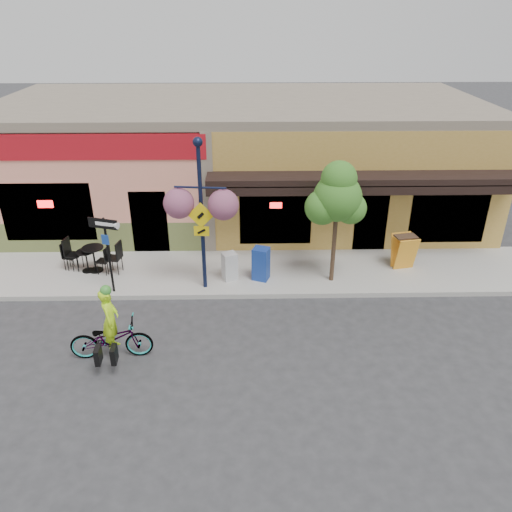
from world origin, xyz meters
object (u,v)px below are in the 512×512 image
(building, at_px, (240,157))
(lamp_post, at_px, (202,217))
(bicycle, at_px, (111,339))
(newspaper_box_grey, at_px, (230,266))
(cyclist_rider, at_px, (112,329))
(street_tree, at_px, (336,223))
(one_way_sign, at_px, (109,256))
(newspaper_box_blue, at_px, (261,264))

(building, distance_m, lamp_post, 6.60)
(bicycle, distance_m, newspaper_box_grey, 4.47)
(cyclist_rider, bearing_deg, street_tree, -63.33)
(building, relative_size, one_way_sign, 7.83)
(one_way_sign, relative_size, newspaper_box_blue, 2.25)
(lamp_post, relative_size, newspaper_box_grey, 5.14)
(newspaper_box_grey, bearing_deg, street_tree, -26.25)
(building, distance_m, newspaper_box_blue, 6.31)
(street_tree, bearing_deg, cyclist_rider, -149.57)
(newspaper_box_grey, bearing_deg, cyclist_rider, -151.69)
(street_tree, bearing_deg, bicycle, -149.79)
(one_way_sign, bearing_deg, bicycle, -60.16)
(building, distance_m, cyclist_rider, 10.15)
(bicycle, height_order, newspaper_box_blue, newspaper_box_blue)
(newspaper_box_grey, bearing_deg, building, 62.99)
(one_way_sign, distance_m, newspaper_box_blue, 4.44)
(cyclist_rider, bearing_deg, newspaper_box_grey, -41.23)
(bicycle, distance_m, street_tree, 6.95)
(lamp_post, distance_m, newspaper_box_grey, 2.00)
(building, bearing_deg, bicycle, -107.61)
(bicycle, relative_size, street_tree, 0.52)
(cyclist_rider, bearing_deg, one_way_sign, 9.86)
(building, xyz_separation_m, cyclist_rider, (-3.00, -9.60, -1.43))
(bicycle, distance_m, one_way_sign, 3.04)
(building, height_order, lamp_post, lamp_post)
(newspaper_box_grey, xyz_separation_m, street_tree, (3.11, -0.11, 1.45))
(lamp_post, height_order, one_way_sign, lamp_post)
(building, height_order, one_way_sign, building)
(bicycle, bearing_deg, cyclist_rider, -93.76)
(lamp_post, height_order, newspaper_box_blue, lamp_post)
(newspaper_box_blue, distance_m, street_tree, 2.56)
(newspaper_box_blue, bearing_deg, one_way_sign, -151.14)
(bicycle, relative_size, one_way_sign, 0.85)
(bicycle, distance_m, cyclist_rider, 0.31)
(building, distance_m, one_way_sign, 7.74)
(bicycle, bearing_deg, newspaper_box_blue, -50.23)
(lamp_post, height_order, newspaper_box_grey, lamp_post)
(cyclist_rider, bearing_deg, building, -21.10)
(lamp_post, bearing_deg, building, 87.16)
(lamp_post, xyz_separation_m, newspaper_box_blue, (1.68, 0.45, -1.73))
(cyclist_rider, relative_size, one_way_sign, 0.70)
(bicycle, xyz_separation_m, lamp_post, (2.03, 3.07, 1.88))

